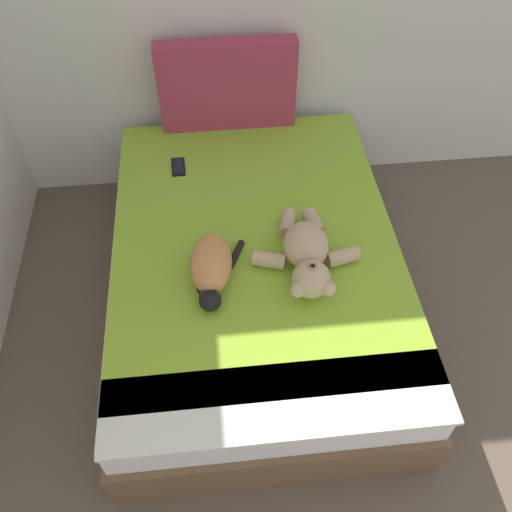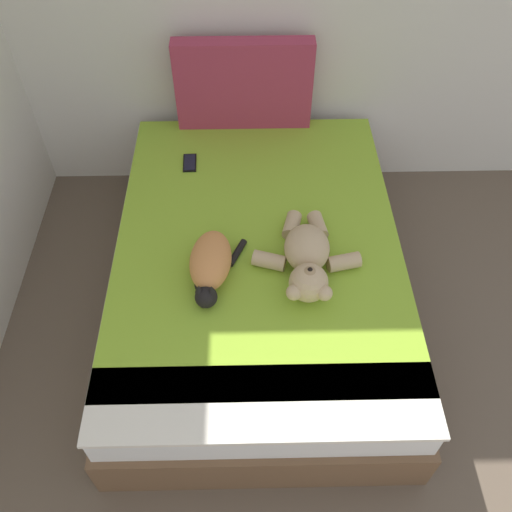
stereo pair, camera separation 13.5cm
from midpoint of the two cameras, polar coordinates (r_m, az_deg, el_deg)
The scene contains 5 objects.
bed at distance 2.87m, azimuth 1.57°, elevation -1.82°, with size 1.44×2.03×0.51m.
patterned_cushion at distance 3.23m, azimuth -0.03°, elevation 17.41°, with size 0.77×0.11×0.52m.
cat at distance 2.48m, azimuth -3.22°, elevation -0.88°, with size 0.27×0.42×0.15m.
teddy_bear at distance 2.50m, azimuth 6.91°, elevation -0.32°, with size 0.51×0.57×0.19m.
cell_phone at distance 3.09m, azimuth -5.68°, elevation 9.62°, with size 0.08×0.15×0.01m.
Camera 2 is at (1.31, 1.63, 2.49)m, focal length 38.33 mm.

